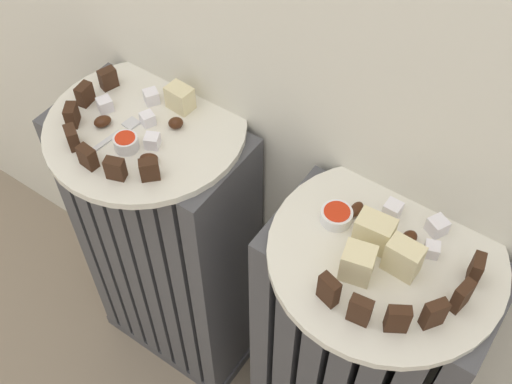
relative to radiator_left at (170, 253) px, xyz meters
name	(u,v)px	position (x,y,z in m)	size (l,w,h in m)	color
radiator_left	(170,253)	(0.00, 0.00, 0.00)	(0.33, 0.17, 0.67)	#47474C
radiator_right	(354,366)	(0.41, 0.00, 0.00)	(0.33, 0.17, 0.67)	#47474C
plate_left	(146,127)	(0.00, 0.00, 0.35)	(0.31, 0.31, 0.01)	silver
plate_right	(386,255)	(0.41, 0.00, 0.35)	(0.31, 0.31, 0.01)	silver
dark_cake_slice_left_0	(108,78)	(-0.10, 0.03, 0.37)	(0.03, 0.02, 0.03)	#382114
dark_cake_slice_left_1	(85,94)	(-0.11, -0.01, 0.37)	(0.03, 0.02, 0.03)	#382114
dark_cake_slice_left_2	(72,115)	(-0.09, -0.06, 0.37)	(0.03, 0.02, 0.03)	#382114
dark_cake_slice_left_3	(72,138)	(-0.06, -0.09, 0.37)	(0.03, 0.02, 0.03)	#382114
dark_cake_slice_left_4	(88,157)	(-0.01, -0.11, 0.37)	(0.03, 0.02, 0.03)	#382114
dark_cake_slice_left_5	(115,169)	(0.04, -0.10, 0.37)	(0.03, 0.02, 0.03)	#382114
dark_cake_slice_left_6	(149,170)	(0.08, -0.08, 0.37)	(0.03, 0.02, 0.03)	#382114
marble_cake_slice_left_0	(180,98)	(0.02, 0.06, 0.37)	(0.04, 0.03, 0.04)	beige
turkish_delight_left_0	(151,97)	(-0.02, 0.04, 0.36)	(0.02, 0.02, 0.02)	white
turkish_delight_left_1	(152,141)	(0.04, -0.03, 0.36)	(0.02, 0.02, 0.02)	white
turkish_delight_left_2	(148,119)	(0.00, 0.00, 0.36)	(0.02, 0.02, 0.02)	white
turkish_delight_left_3	(105,105)	(-0.07, -0.01, 0.36)	(0.02, 0.02, 0.02)	white
medjool_date_left_0	(103,121)	(-0.05, -0.04, 0.36)	(0.03, 0.02, 0.02)	#3D1E0F
medjool_date_left_1	(149,158)	(0.06, -0.05, 0.36)	(0.03, 0.01, 0.02)	#3D1E0F
medjool_date_left_2	(176,123)	(0.04, 0.02, 0.36)	(0.02, 0.02, 0.02)	#3D1E0F
jam_bowl_left	(126,142)	(0.01, -0.05, 0.36)	(0.04, 0.04, 0.02)	white
dark_cake_slice_right_0	(329,290)	(0.38, -0.10, 0.37)	(0.03, 0.01, 0.04)	#382114
dark_cake_slice_right_1	(360,310)	(0.42, -0.11, 0.37)	(0.03, 0.01, 0.04)	#382114
dark_cake_slice_right_2	(398,319)	(0.46, -0.09, 0.37)	(0.03, 0.01, 0.04)	#382114
dark_cake_slice_right_3	(434,314)	(0.50, -0.06, 0.37)	(0.03, 0.01, 0.04)	#382114
dark_cake_slice_right_4	(462,296)	(0.51, -0.02, 0.37)	(0.03, 0.01, 0.04)	#382114
dark_cake_slice_right_5	(476,270)	(0.51, 0.02, 0.37)	(0.03, 0.01, 0.04)	#382114
marble_cake_slice_right_0	(403,258)	(0.43, -0.01, 0.38)	(0.04, 0.03, 0.05)	beige
marble_cake_slice_right_1	(358,263)	(0.39, -0.05, 0.38)	(0.04, 0.03, 0.05)	beige
marble_cake_slice_right_2	(374,232)	(0.39, 0.00, 0.38)	(0.05, 0.03, 0.05)	beige
turkish_delight_right_0	(437,226)	(0.45, 0.07, 0.36)	(0.02, 0.02, 0.02)	white
turkish_delight_right_1	(393,210)	(0.39, 0.06, 0.36)	(0.02, 0.02, 0.02)	white
turkish_delight_right_2	(432,250)	(0.46, 0.03, 0.36)	(0.02, 0.02, 0.02)	white
medjool_date_right_0	(409,238)	(0.42, 0.03, 0.36)	(0.02, 0.02, 0.02)	#3D1E0F
medjool_date_right_1	(356,209)	(0.34, 0.03, 0.36)	(0.03, 0.02, 0.01)	#3D1E0F
jam_bowl_right	(336,215)	(0.33, 0.01, 0.36)	(0.04, 0.04, 0.02)	white
fork	(118,133)	(-0.02, -0.04, 0.35)	(0.02, 0.09, 0.00)	silver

